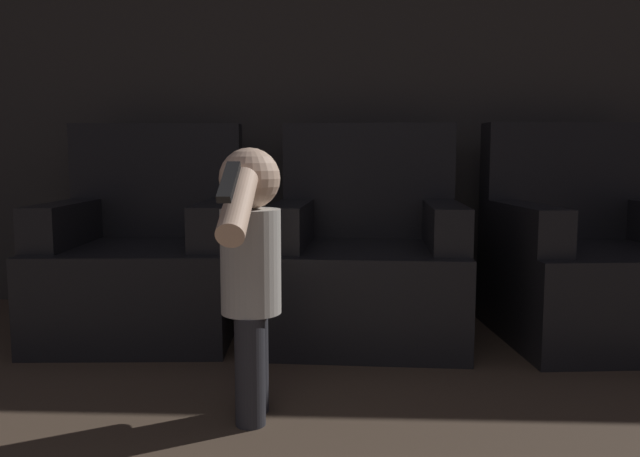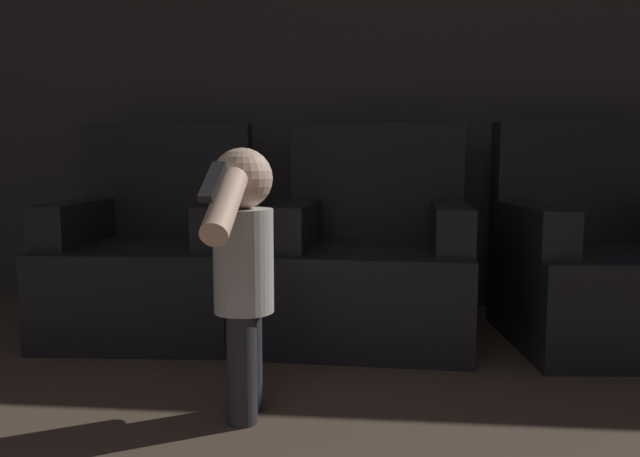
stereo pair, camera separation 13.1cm
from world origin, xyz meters
name	(u,v)px [view 2 (the right image)]	position (x,y,z in m)	size (l,w,h in m)	color
wall_back	(320,78)	(0.00, 4.50, 1.30)	(8.40, 0.05, 2.60)	#33302D
armchair_left	(155,260)	(-0.75, 3.85, 0.34)	(0.92, 0.92, 1.02)	black
armchair_middle	(373,264)	(0.32, 3.85, 0.34)	(0.91, 0.90, 1.02)	black
armchair_right	(604,268)	(1.38, 3.85, 0.34)	(0.95, 0.95, 1.02)	black
person_toddler	(243,261)	(-0.08, 2.83, 0.52)	(0.19, 0.60, 0.88)	#28282D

